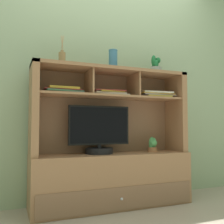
% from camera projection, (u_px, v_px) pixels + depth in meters
% --- Properties ---
extents(floor_plane, '(6.00, 6.00, 0.02)m').
position_uv_depth(floor_plane, '(112.00, 207.00, 2.47)').
color(floor_plane, '#A79786').
rests_on(floor_plane, ground).
extents(back_wall, '(6.00, 0.02, 2.80)m').
position_uv_depth(back_wall, '(104.00, 65.00, 2.77)').
color(back_wall, '#96AC86').
rests_on(back_wall, ground).
extents(media_console, '(1.52, 0.45, 1.31)m').
position_uv_depth(media_console, '(112.00, 163.00, 2.50)').
color(media_console, '#9E6E4A').
rests_on(media_console, ground).
extents(tv_monitor, '(0.60, 0.26, 0.45)m').
position_uv_depth(tv_monitor, '(99.00, 134.00, 2.48)').
color(tv_monitor, black).
rests_on(tv_monitor, media_console).
extents(potted_orchid, '(0.11, 0.11, 0.15)m').
position_uv_depth(potted_orchid, '(153.00, 145.00, 2.67)').
color(potted_orchid, '#AB6C44').
rests_on(potted_orchid, media_console).
extents(magazine_stack_left, '(0.37, 0.23, 0.05)m').
position_uv_depth(magazine_stack_left, '(109.00, 93.00, 2.53)').
color(magazine_stack_left, beige).
rests_on(magazine_stack_left, media_console).
extents(magazine_stack_centre, '(0.39, 0.25, 0.06)m').
position_uv_depth(magazine_stack_centre, '(155.00, 95.00, 2.70)').
color(magazine_stack_centre, gold).
rests_on(magazine_stack_centre, media_console).
extents(magazine_stack_right, '(0.40, 0.24, 0.06)m').
position_uv_depth(magazine_stack_right, '(63.00, 91.00, 2.37)').
color(magazine_stack_right, slate).
rests_on(magazine_stack_right, media_console).
extents(diffuser_bottle, '(0.06, 0.06, 0.26)m').
position_uv_depth(diffuser_bottle, '(62.00, 58.00, 2.34)').
color(diffuser_bottle, olive).
rests_on(diffuser_bottle, media_console).
extents(potted_succulent, '(0.14, 0.14, 0.19)m').
position_uv_depth(potted_succulent, '(155.00, 67.00, 2.74)').
color(potted_succulent, gray).
rests_on(potted_succulent, media_console).
extents(ceramic_vase, '(0.09, 0.09, 0.19)m').
position_uv_depth(ceramic_vase, '(113.00, 59.00, 2.53)').
color(ceramic_vase, teal).
rests_on(ceramic_vase, media_console).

